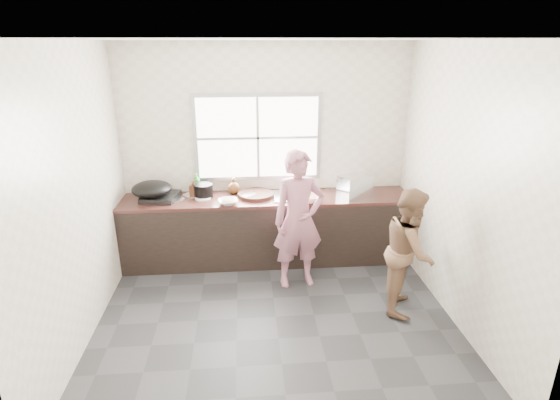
{
  "coord_description": "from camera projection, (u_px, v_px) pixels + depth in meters",
  "views": [
    {
      "loc": [
        -0.28,
        -3.82,
        2.68
      ],
      "look_at": [
        0.1,
        0.65,
        1.05
      ],
      "focal_mm": 28.0,
      "sensor_mm": 36.0,
      "label": 1
    }
  ],
  "objects": [
    {
      "name": "floor",
      "position": [
        276.0,
        317.0,
        4.52
      ],
      "size": [
        3.6,
        3.2,
        0.01
      ],
      "primitive_type": "cube",
      "color": "#2B2B2E",
      "rests_on": "ground"
    },
    {
      "name": "ceiling",
      "position": [
        275.0,
        39.0,
        3.6
      ],
      "size": [
        3.6,
        3.2,
        0.01
      ],
      "primitive_type": "cube",
      "color": "silver",
      "rests_on": "wall_back"
    },
    {
      "name": "wall_back",
      "position": [
        266.0,
        153.0,
        5.56
      ],
      "size": [
        3.6,
        0.01,
        2.7
      ],
      "primitive_type": "cube",
      "color": "beige",
      "rests_on": "ground"
    },
    {
      "name": "wall_left",
      "position": [
        75.0,
        199.0,
        3.92
      ],
      "size": [
        0.01,
        3.2,
        2.7
      ],
      "primitive_type": "cube",
      "color": "silver",
      "rests_on": "ground"
    },
    {
      "name": "wall_right",
      "position": [
        462.0,
        189.0,
        4.2
      ],
      "size": [
        0.01,
        3.2,
        2.7
      ],
      "primitive_type": "cube",
      "color": "silver",
      "rests_on": "ground"
    },
    {
      "name": "wall_front",
      "position": [
        295.0,
        283.0,
        2.56
      ],
      "size": [
        3.6,
        0.01,
        2.7
      ],
      "primitive_type": "cube",
      "color": "beige",
      "rests_on": "ground"
    },
    {
      "name": "cabinet",
      "position": [
        268.0,
        230.0,
        5.59
      ],
      "size": [
        3.6,
        0.62,
        0.82
      ],
      "primitive_type": "cube",
      "color": "black",
      "rests_on": "floor"
    },
    {
      "name": "countertop",
      "position": [
        268.0,
        199.0,
        5.44
      ],
      "size": [
        3.6,
        0.64,
        0.04
      ],
      "primitive_type": "cube",
      "color": "#351A16",
      "rests_on": "cabinet"
    },
    {
      "name": "sink",
      "position": [
        296.0,
        196.0,
        5.46
      ],
      "size": [
        0.55,
        0.45,
        0.02
      ],
      "primitive_type": "cube",
      "color": "silver",
      "rests_on": "countertop"
    },
    {
      "name": "faucet",
      "position": [
        294.0,
        180.0,
        5.6
      ],
      "size": [
        0.02,
        0.02,
        0.3
      ],
      "primitive_type": "cylinder",
      "color": "silver",
      "rests_on": "countertop"
    },
    {
      "name": "window_frame",
      "position": [
        258.0,
        138.0,
        5.47
      ],
      "size": [
        1.6,
        0.05,
        1.1
      ],
      "primitive_type": "cube",
      "color": "#9EA0A5",
      "rests_on": "wall_back"
    },
    {
      "name": "window_glazing",
      "position": [
        258.0,
        138.0,
        5.45
      ],
      "size": [
        1.5,
        0.01,
        1.0
      ],
      "primitive_type": "cube",
      "color": "white",
      "rests_on": "window_frame"
    },
    {
      "name": "woman",
      "position": [
        299.0,
        224.0,
        4.92
      ],
      "size": [
        0.59,
        0.44,
        1.49
      ],
      "primitive_type": "imported",
      "rotation": [
        0.0,
        0.0,
        0.15
      ],
      "color": "#AF697B",
      "rests_on": "floor"
    },
    {
      "name": "person_side",
      "position": [
        409.0,
        251.0,
        4.48
      ],
      "size": [
        0.7,
        0.78,
        1.33
      ],
      "primitive_type": "imported",
      "rotation": [
        0.0,
        0.0,
        1.21
      ],
      "color": "brown",
      "rests_on": "floor"
    },
    {
      "name": "cutting_board",
      "position": [
        256.0,
        195.0,
        5.45
      ],
      "size": [
        0.46,
        0.46,
        0.04
      ],
      "primitive_type": "cylinder",
      "rotation": [
        0.0,
        0.0,
        -0.03
      ],
      "color": "black",
      "rests_on": "countertop"
    },
    {
      "name": "cleaver",
      "position": [
        249.0,
        195.0,
        5.39
      ],
      "size": [
        0.21,
        0.2,
        0.01
      ],
      "primitive_type": "cube",
      "rotation": [
        0.0,
        0.0,
        0.71
      ],
      "color": "#B4B6BB",
      "rests_on": "cutting_board"
    },
    {
      "name": "bowl_mince",
      "position": [
        228.0,
        202.0,
        5.19
      ],
      "size": [
        0.27,
        0.27,
        0.06
      ],
      "primitive_type": "imported",
      "rotation": [
        0.0,
        0.0,
        0.17
      ],
      "color": "white",
      "rests_on": "countertop"
    },
    {
      "name": "bowl_crabs",
      "position": [
        310.0,
        199.0,
        5.27
      ],
      "size": [
        0.24,
        0.24,
        0.06
      ],
      "primitive_type": "imported",
      "rotation": [
        0.0,
        0.0,
        -0.2
      ],
      "color": "white",
      "rests_on": "countertop"
    },
    {
      "name": "bowl_held",
      "position": [
        314.0,
        199.0,
        5.27
      ],
      "size": [
        0.23,
        0.23,
        0.06
      ],
      "primitive_type": "imported",
      "rotation": [
        0.0,
        0.0,
        0.18
      ],
      "color": "white",
      "rests_on": "countertop"
    },
    {
      "name": "black_pot",
      "position": [
        204.0,
        191.0,
        5.41
      ],
      "size": [
        0.29,
        0.29,
        0.17
      ],
      "primitive_type": "cylinder",
      "rotation": [
        0.0,
        0.0,
        0.32
      ],
      "color": "black",
      "rests_on": "countertop"
    },
    {
      "name": "plate_food",
      "position": [
        203.0,
        198.0,
        5.37
      ],
      "size": [
        0.24,
        0.24,
        0.02
      ],
      "primitive_type": "cylinder",
      "rotation": [
        0.0,
        0.0,
        -0.3
      ],
      "color": "white",
      "rests_on": "countertop"
    },
    {
      "name": "bottle_green",
      "position": [
        197.0,
        183.0,
        5.53
      ],
      "size": [
        0.11,
        0.11,
        0.27
      ],
      "primitive_type": "imported",
      "rotation": [
        0.0,
        0.0,
        0.04
      ],
      "color": "#2E872C",
      "rests_on": "countertop"
    },
    {
      "name": "bottle_brown_tall",
      "position": [
        194.0,
        188.0,
        5.46
      ],
      "size": [
        0.1,
        0.1,
        0.19
      ],
      "primitive_type": "imported",
      "rotation": [
        0.0,
        0.0,
        -0.26
      ],
      "color": "#421F10",
      "rests_on": "countertop"
    },
    {
      "name": "bottle_brown_short",
      "position": [
        234.0,
        186.0,
        5.54
      ],
      "size": [
        0.19,
        0.19,
        0.19
      ],
      "primitive_type": "imported",
      "rotation": [
        0.0,
        0.0,
        -0.35
      ],
      "color": "#452811",
      "rests_on": "countertop"
    },
    {
      "name": "glass_jar",
      "position": [
        210.0,
        189.0,
        5.57
      ],
      "size": [
        0.08,
        0.08,
        0.1
      ],
      "primitive_type": "cylinder",
      "rotation": [
        0.0,
        0.0,
        -0.1
      ],
      "color": "silver",
      "rests_on": "countertop"
    },
    {
      "name": "burner",
      "position": [
        161.0,
        197.0,
        5.35
      ],
      "size": [
        0.47,
        0.47,
        0.06
      ],
      "primitive_type": "cube",
      "rotation": [
        0.0,
        0.0,
        -0.18
      ],
      "color": "black",
      "rests_on": "countertop"
    },
    {
      "name": "wok",
      "position": [
        152.0,
        189.0,
        5.27
      ],
      "size": [
        0.55,
        0.55,
        0.18
      ],
      "primitive_type": "ellipsoid",
      "rotation": [
        0.0,
        0.0,
        -0.17
      ],
      "color": "black",
      "rests_on": "burner"
    },
    {
      "name": "dish_rack",
      "position": [
        355.0,
        186.0,
        5.39
      ],
      "size": [
        0.45,
        0.39,
        0.28
      ],
      "primitive_type": "cube",
      "rotation": [
        0.0,
        0.0,
        0.42
      ],
      "color": "silver",
      "rests_on": "countertop"
    },
    {
      "name": "pot_lid_left",
      "position": [
        175.0,
        199.0,
        5.34
      ],
      "size": [
        0.28,
        0.28,
        0.01
      ],
      "primitive_type": "cylinder",
      "rotation": [
        0.0,
        0.0,
        -0.27
      ],
      "color": "silver",
      "rests_on": "countertop"
    },
    {
      "name": "pot_lid_right",
      "position": [
        192.0,
        195.0,
        5.5
      ],
      "size": [
        0.29,
        0.29,
        0.01
      ],
      "primitive_type": "cylinder",
      "rotation": [
        0.0,
        0.0,
        -0.4
      ],
      "color": "silver",
      "rests_on": "countertop"
    }
  ]
}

